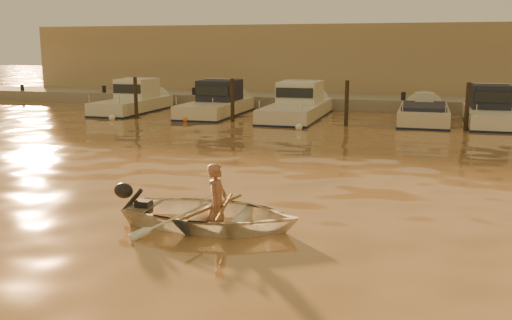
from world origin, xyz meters
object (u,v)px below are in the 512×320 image
(moored_boat_1, at_px, (216,103))
(moored_boat_4, at_px, (490,111))
(moored_boat_0, at_px, (132,100))
(person, at_px, (217,203))
(moored_boat_2, at_px, (297,105))
(waterfront_building, at_px, (377,63))
(moored_boat_3, at_px, (423,117))
(dinghy, at_px, (212,215))

(moored_boat_1, relative_size, moored_boat_4, 1.07)
(moored_boat_0, bearing_deg, person, -57.17)
(moored_boat_2, bearing_deg, waterfront_building, 75.26)
(moored_boat_2, height_order, moored_boat_3, moored_boat_2)
(moored_boat_1, bearing_deg, moored_boat_0, 180.00)
(moored_boat_4, bearing_deg, moored_boat_0, 180.00)
(person, distance_m, moored_boat_2, 17.53)
(moored_boat_0, bearing_deg, moored_boat_3, 0.00)
(moored_boat_0, relative_size, moored_boat_2, 0.84)
(moored_boat_0, bearing_deg, dinghy, -57.40)
(waterfront_building, bearing_deg, moored_boat_0, -137.23)
(person, relative_size, waterfront_building, 0.03)
(waterfront_building, bearing_deg, moored_boat_3, -74.36)
(person, distance_m, moored_boat_3, 17.79)
(moored_boat_1, distance_m, moored_boat_4, 13.08)
(moored_boat_0, relative_size, moored_boat_1, 0.98)
(dinghy, xyz_separation_m, moored_boat_0, (-11.12, 17.38, 0.39))
(dinghy, height_order, person, person)
(moored_boat_1, bearing_deg, moored_boat_3, 0.00)
(person, bearing_deg, moored_boat_1, 20.80)
(person, height_order, waterfront_building, waterfront_building)
(moored_boat_0, height_order, moored_boat_3, moored_boat_0)
(moored_boat_0, relative_size, moored_boat_3, 1.07)
(person, distance_m, moored_boat_4, 18.60)
(moored_boat_0, height_order, moored_boat_4, same)
(moored_boat_4, bearing_deg, dinghy, -111.12)
(moored_boat_3, height_order, waterfront_building, waterfront_building)
(moored_boat_1, bearing_deg, moored_boat_4, 0.00)
(moored_boat_0, distance_m, moored_boat_2, 9.00)
(moored_boat_0, distance_m, waterfront_building, 16.29)
(person, relative_size, moored_boat_1, 0.23)
(dinghy, xyz_separation_m, waterfront_building, (0.77, 28.38, 2.16))
(person, relative_size, moored_boat_3, 0.25)
(moored_boat_3, relative_size, waterfront_building, 0.14)
(moored_boat_3, height_order, moored_boat_4, moored_boat_4)
(moored_boat_0, relative_size, waterfront_building, 0.14)
(person, distance_m, waterfront_building, 28.46)
(moored_boat_3, distance_m, waterfront_building, 11.63)
(moored_boat_0, bearing_deg, moored_boat_2, 0.00)
(dinghy, bearing_deg, moored_boat_2, 7.36)
(moored_boat_2, xyz_separation_m, waterfront_building, (2.89, 11.00, 1.77))
(dinghy, height_order, moored_boat_2, moored_boat_2)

